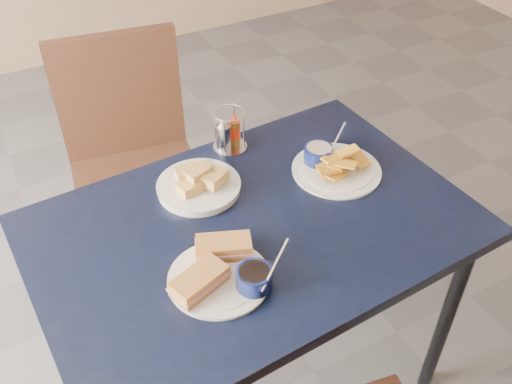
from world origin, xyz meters
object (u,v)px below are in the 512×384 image
plantain_plate (331,164)px  bread_basket (199,183)px  chair_far (128,150)px  condiment_caddy (228,133)px  dining_table (253,240)px  sandwich_plate (223,271)px

plantain_plate → bread_basket: 0.41m
chair_far → condiment_caddy: size_ratio=7.19×
chair_far → plantain_plate: bearing=-54.5°
dining_table → chair_far: (-0.14, 0.75, -0.12)m
chair_far → plantain_plate: (0.46, -0.65, 0.21)m
dining_table → bread_basket: bread_basket is taller
dining_table → condiment_caddy: condiment_caddy is taller
dining_table → sandwich_plate: 0.23m
bread_basket → sandwich_plate: bearing=-103.9°
dining_table → chair_far: size_ratio=1.27×
dining_table → bread_basket: bearing=110.6°
chair_far → condiment_caddy: chair_far is taller
bread_basket → condiment_caddy: condiment_caddy is taller
sandwich_plate → dining_table: bearing=41.4°
sandwich_plate → plantain_plate: bearing=26.7°
dining_table → sandwich_plate: bearing=-138.6°
chair_far → bread_basket: bearing=-83.1°
chair_far → bread_basket: (0.07, -0.55, 0.21)m
bread_basket → condiment_caddy: size_ratio=1.78×
dining_table → chair_far: chair_far is taller
bread_basket → condiment_caddy: (0.17, 0.15, 0.03)m
condiment_caddy → chair_far: bearing=120.4°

